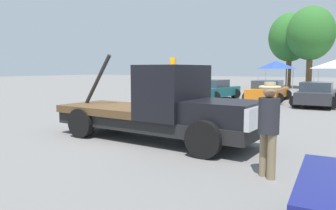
{
  "coord_description": "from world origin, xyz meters",
  "views": [
    {
      "loc": [
        5.24,
        -7.74,
        2.05
      ],
      "look_at": [
        0.5,
        0.0,
        1.05
      ],
      "focal_mm": 35.0,
      "sensor_mm": 36.0,
      "label": 1
    }
  ],
  "objects_px": {
    "canopy_tent_blue": "(276,65)",
    "person_near_truck": "(269,122)",
    "parked_car_orange": "(268,91)",
    "parked_car_silver": "(177,88)",
    "parked_car_charcoal": "(316,94)",
    "tree_left": "(311,34)",
    "parked_car_teal": "(214,90)",
    "traffic_cone": "(154,114)",
    "canopy_tent_white": "(336,64)",
    "tow_truck": "(164,109)",
    "tree_center": "(290,38)"
  },
  "relations": [
    {
      "from": "canopy_tent_blue",
      "to": "person_near_truck",
      "type": "bearing_deg",
      "value": -76.92
    },
    {
      "from": "parked_car_orange",
      "to": "person_near_truck",
      "type": "bearing_deg",
      "value": -168.84
    },
    {
      "from": "parked_car_silver",
      "to": "parked_car_charcoal",
      "type": "relative_size",
      "value": 1.02
    },
    {
      "from": "tree_left",
      "to": "canopy_tent_blue",
      "type": "bearing_deg",
      "value": -143.38
    },
    {
      "from": "person_near_truck",
      "to": "parked_car_silver",
      "type": "height_order",
      "value": "person_near_truck"
    },
    {
      "from": "parked_car_teal",
      "to": "traffic_cone",
      "type": "distance_m",
      "value": 9.85
    },
    {
      "from": "parked_car_orange",
      "to": "tree_left",
      "type": "xyz_separation_m",
      "value": [
        0.13,
        15.56,
        5.0
      ]
    },
    {
      "from": "parked_car_teal",
      "to": "canopy_tent_white",
      "type": "relative_size",
      "value": 1.41
    },
    {
      "from": "parked_car_teal",
      "to": "canopy_tent_white",
      "type": "bearing_deg",
      "value": -19.69
    },
    {
      "from": "parked_car_charcoal",
      "to": "traffic_cone",
      "type": "relative_size",
      "value": 8.94
    },
    {
      "from": "tow_truck",
      "to": "parked_car_orange",
      "type": "xyz_separation_m",
      "value": [
        -0.57,
        13.39,
        -0.28
      ]
    },
    {
      "from": "parked_car_silver",
      "to": "tree_center",
      "type": "bearing_deg",
      "value": -23.01
    },
    {
      "from": "parked_car_orange",
      "to": "canopy_tent_white",
      "type": "relative_size",
      "value": 1.5
    },
    {
      "from": "canopy_tent_white",
      "to": "tree_center",
      "type": "xyz_separation_m",
      "value": [
        -5.02,
        4.26,
        3.0
      ]
    },
    {
      "from": "parked_car_teal",
      "to": "parked_car_orange",
      "type": "distance_m",
      "value": 3.52
    },
    {
      "from": "person_near_truck",
      "to": "canopy_tent_white",
      "type": "bearing_deg",
      "value": -143.92
    },
    {
      "from": "tow_truck",
      "to": "tree_center",
      "type": "xyz_separation_m",
      "value": [
        -2.84,
        30.72,
        4.57
      ]
    },
    {
      "from": "canopy_tent_white",
      "to": "traffic_cone",
      "type": "distance_m",
      "value": 24.0
    },
    {
      "from": "person_near_truck",
      "to": "tree_center",
      "type": "distance_m",
      "value": 33.2
    },
    {
      "from": "parked_car_teal",
      "to": "canopy_tent_white",
      "type": "distance_m",
      "value": 15.21
    },
    {
      "from": "parked_car_orange",
      "to": "parked_car_charcoal",
      "type": "relative_size",
      "value": 0.99
    },
    {
      "from": "parked_car_orange",
      "to": "parked_car_charcoal",
      "type": "bearing_deg",
      "value": -115.23
    },
    {
      "from": "canopy_tent_white",
      "to": "tree_center",
      "type": "distance_m",
      "value": 7.24
    },
    {
      "from": "parked_car_orange",
      "to": "tow_truck",
      "type": "bearing_deg",
      "value": 179.08
    },
    {
      "from": "tow_truck",
      "to": "parked_car_silver",
      "type": "relative_size",
      "value": 1.26
    },
    {
      "from": "tow_truck",
      "to": "canopy_tent_white",
      "type": "bearing_deg",
      "value": 87.59
    },
    {
      "from": "parked_car_orange",
      "to": "parked_car_charcoal",
      "type": "distance_m",
      "value": 3.23
    },
    {
      "from": "tow_truck",
      "to": "canopy_tent_blue",
      "type": "distance_m",
      "value": 27.07
    },
    {
      "from": "parked_car_orange",
      "to": "canopy_tent_white",
      "type": "bearing_deg",
      "value": -15.28
    },
    {
      "from": "parked_car_orange",
      "to": "tree_center",
      "type": "relative_size",
      "value": 0.59
    },
    {
      "from": "canopy_tent_blue",
      "to": "tree_center",
      "type": "relative_size",
      "value": 0.35
    },
    {
      "from": "parked_car_orange",
      "to": "canopy_tent_white",
      "type": "height_order",
      "value": "canopy_tent_white"
    },
    {
      "from": "person_near_truck",
      "to": "canopy_tent_blue",
      "type": "bearing_deg",
      "value": -133.14
    },
    {
      "from": "parked_car_charcoal",
      "to": "tree_center",
      "type": "xyz_separation_m",
      "value": [
        -5.26,
        18.54,
        4.85
      ]
    },
    {
      "from": "tree_center",
      "to": "traffic_cone",
      "type": "height_order",
      "value": "tree_center"
    },
    {
      "from": "tow_truck",
      "to": "parked_car_orange",
      "type": "height_order",
      "value": "tow_truck"
    },
    {
      "from": "tow_truck",
      "to": "person_near_truck",
      "type": "height_order",
      "value": "tow_truck"
    },
    {
      "from": "parked_car_orange",
      "to": "parked_car_charcoal",
      "type": "height_order",
      "value": "same"
    },
    {
      "from": "tow_truck",
      "to": "canopy_tent_white",
      "type": "height_order",
      "value": "canopy_tent_white"
    },
    {
      "from": "tree_left",
      "to": "tree_center",
      "type": "distance_m",
      "value": 2.98
    },
    {
      "from": "tow_truck",
      "to": "traffic_cone",
      "type": "height_order",
      "value": "tow_truck"
    },
    {
      "from": "parked_car_charcoal",
      "to": "traffic_cone",
      "type": "height_order",
      "value": "parked_car_charcoal"
    },
    {
      "from": "person_near_truck",
      "to": "tree_center",
      "type": "relative_size",
      "value": 0.22
    },
    {
      "from": "canopy_tent_blue",
      "to": "tree_left",
      "type": "bearing_deg",
      "value": 36.62
    },
    {
      "from": "parked_car_teal",
      "to": "canopy_tent_blue",
      "type": "bearing_deg",
      "value": 1.63
    },
    {
      "from": "person_near_truck",
      "to": "traffic_cone",
      "type": "distance_m",
      "value": 7.35
    },
    {
      "from": "parked_car_charcoal",
      "to": "tree_left",
      "type": "bearing_deg",
      "value": 7.51
    },
    {
      "from": "canopy_tent_white",
      "to": "traffic_cone",
      "type": "bearing_deg",
      "value": -100.96
    },
    {
      "from": "parked_car_orange",
      "to": "tree_left",
      "type": "distance_m",
      "value": 16.34
    },
    {
      "from": "parked_car_silver",
      "to": "parked_car_orange",
      "type": "xyz_separation_m",
      "value": [
        6.82,
        -0.17,
        -0.0
      ]
    }
  ]
}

